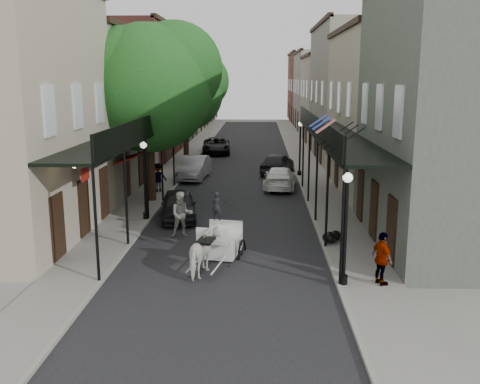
# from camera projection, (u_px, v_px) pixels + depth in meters

# --- Properties ---
(ground) EXTENTS (140.00, 140.00, 0.00)m
(ground) POSITION_uv_depth(u_px,v_px,m) (223.00, 265.00, 19.66)
(ground) COLOR gray
(ground) RESTS_ON ground
(road) EXTENTS (8.00, 90.00, 0.01)m
(road) POSITION_uv_depth(u_px,v_px,m) (241.00, 171.00, 39.20)
(road) COLOR black
(road) RESTS_ON ground
(sidewalk_left) EXTENTS (2.20, 90.00, 0.12)m
(sidewalk_left) POSITION_uv_depth(u_px,v_px,m) (174.00, 170.00, 39.37)
(sidewalk_left) COLOR gray
(sidewalk_left) RESTS_ON ground
(sidewalk_right) EXTENTS (2.20, 90.00, 0.12)m
(sidewalk_right) POSITION_uv_depth(u_px,v_px,m) (310.00, 171.00, 39.01)
(sidewalk_right) COLOR gray
(sidewalk_right) RESTS_ON ground
(building_row_left) EXTENTS (5.00, 80.00, 10.50)m
(building_row_left) POSITION_uv_depth(u_px,v_px,m) (150.00, 95.00, 48.18)
(building_row_left) COLOR #A29781
(building_row_left) RESTS_ON ground
(building_row_right) EXTENTS (5.00, 80.00, 10.50)m
(building_row_right) POSITION_uv_depth(u_px,v_px,m) (342.00, 95.00, 47.56)
(building_row_right) COLOR gray
(building_row_right) RESTS_ON ground
(gallery_left) EXTENTS (2.20, 18.05, 4.88)m
(gallery_left) POSITION_uv_depth(u_px,v_px,m) (133.00, 135.00, 25.80)
(gallery_left) COLOR black
(gallery_left) RESTS_ON sidewalk_left
(gallery_right) EXTENTS (2.20, 18.05, 4.88)m
(gallery_right) POSITION_uv_depth(u_px,v_px,m) (332.00, 135.00, 25.46)
(gallery_right) COLOR black
(gallery_right) RESTS_ON sidewalk_right
(tree_near) EXTENTS (7.31, 6.80, 9.63)m
(tree_near) POSITION_uv_depth(u_px,v_px,m) (156.00, 83.00, 28.40)
(tree_near) COLOR #382619
(tree_near) RESTS_ON sidewalk_left
(tree_far) EXTENTS (6.45, 6.00, 8.61)m
(tree_far) POSITION_uv_depth(u_px,v_px,m) (190.00, 89.00, 42.21)
(tree_far) COLOR #382619
(tree_far) RESTS_ON sidewalk_left
(lamppost_right_near) EXTENTS (0.32, 0.32, 3.71)m
(lamppost_right_near) POSITION_uv_depth(u_px,v_px,m) (346.00, 227.00, 17.13)
(lamppost_right_near) COLOR black
(lamppost_right_near) RESTS_ON sidewalk_right
(lamppost_left) EXTENTS (0.32, 0.32, 3.71)m
(lamppost_left) POSITION_uv_depth(u_px,v_px,m) (145.00, 179.00, 25.24)
(lamppost_left) COLOR black
(lamppost_left) RESTS_ON sidewalk_left
(lamppost_right_far) EXTENTS (0.32, 0.32, 3.71)m
(lamppost_right_far) POSITION_uv_depth(u_px,v_px,m) (300.00, 148.00, 36.67)
(lamppost_right_far) COLOR black
(lamppost_right_far) RESTS_ON sidewalk_right
(horse) EXTENTS (1.20, 2.01, 1.59)m
(horse) POSITION_uv_depth(u_px,v_px,m) (205.00, 253.00, 18.53)
(horse) COLOR silver
(horse) RESTS_ON ground
(carriage) EXTENTS (1.87, 2.55, 2.66)m
(carriage) POSITION_uv_depth(u_px,v_px,m) (223.00, 227.00, 20.85)
(carriage) COLOR black
(carriage) RESTS_ON ground
(pedestrian_walking) EXTENTS (1.11, 0.95, 1.98)m
(pedestrian_walking) POSITION_uv_depth(u_px,v_px,m) (182.00, 214.00, 22.94)
(pedestrian_walking) COLOR #A7A79E
(pedestrian_walking) RESTS_ON ground
(pedestrian_sidewalk_left) EXTENTS (1.26, 1.04, 1.69)m
(pedestrian_sidewalk_left) POSITION_uv_depth(u_px,v_px,m) (158.00, 177.00, 31.59)
(pedestrian_sidewalk_left) COLOR gray
(pedestrian_sidewalk_left) RESTS_ON sidewalk_left
(pedestrian_sidewalk_right) EXTENTS (0.78, 1.12, 1.77)m
(pedestrian_sidewalk_right) POSITION_uv_depth(u_px,v_px,m) (382.00, 259.00, 17.30)
(pedestrian_sidewalk_right) COLOR gray
(pedestrian_sidewalk_right) RESTS_ON sidewalk_right
(car_left_near) EXTENTS (2.25, 4.29, 1.39)m
(car_left_near) POSITION_uv_depth(u_px,v_px,m) (178.00, 205.00, 25.93)
(car_left_near) COLOR black
(car_left_near) RESTS_ON ground
(car_left_mid) EXTENTS (1.97, 4.75, 1.53)m
(car_left_mid) POSITION_uv_depth(u_px,v_px,m) (194.00, 168.00, 36.21)
(car_left_mid) COLOR #98989D
(car_left_mid) RESTS_ON ground
(car_left_far) EXTENTS (2.79, 5.39, 1.45)m
(car_left_far) POSITION_uv_depth(u_px,v_px,m) (216.00, 146.00, 48.29)
(car_left_far) COLOR black
(car_left_far) RESTS_ON ground
(car_right_near) EXTENTS (2.26, 4.76, 1.34)m
(car_right_near) POSITION_uv_depth(u_px,v_px,m) (280.00, 178.00, 33.10)
(car_right_near) COLOR white
(car_right_near) RESTS_ON ground
(car_right_far) EXTENTS (2.86, 4.81, 1.54)m
(car_right_far) POSITION_uv_depth(u_px,v_px,m) (277.00, 163.00, 38.10)
(car_right_far) COLOR black
(car_right_far) RESTS_ON ground
(trash_bags) EXTENTS (0.83, 0.98, 0.48)m
(trash_bags) POSITION_uv_depth(u_px,v_px,m) (332.00, 237.00, 21.97)
(trash_bags) COLOR black
(trash_bags) RESTS_ON sidewalk_right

